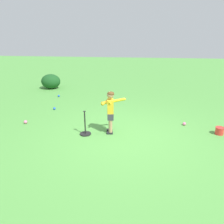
{
  "coord_description": "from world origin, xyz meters",
  "views": [
    {
      "loc": [
        0.28,
        -4.7,
        2.35
      ],
      "look_at": [
        -0.42,
        0.52,
        0.45
      ],
      "focal_mm": 34.1,
      "sensor_mm": 36.0,
      "label": 1
    }
  ],
  "objects": [
    {
      "name": "play_ball_far_left",
      "position": [
        -2.88,
        0.48,
        0.05
      ],
      "size": [
        0.1,
        0.1,
        0.1
      ],
      "primitive_type": "sphere",
      "color": "pink",
      "rests_on": "ground"
    },
    {
      "name": "child_batter",
      "position": [
        -0.42,
        0.23,
        0.65
      ],
      "size": [
        0.61,
        0.32,
        1.08
      ],
      "color": "#232328",
      "rests_on": "ground"
    },
    {
      "name": "play_ball_by_bucket",
      "position": [
        -2.98,
        3.27,
        0.04
      ],
      "size": [
        0.08,
        0.08,
        0.08
      ],
      "primitive_type": "sphere",
      "color": "blue",
      "rests_on": "ground"
    },
    {
      "name": "ground_plane",
      "position": [
        0.0,
        0.0,
        0.0
      ],
      "size": [
        40.0,
        40.0,
        0.0
      ],
      "primitive_type": "plane",
      "color": "#519942"
    },
    {
      "name": "shrub_left_background",
      "position": [
        -3.85,
        4.63,
        0.33
      ],
      "size": [
        0.88,
        0.8,
        0.67
      ],
      "primitive_type": "ellipsoid",
      "color": "#194C1E",
      "rests_on": "ground"
    },
    {
      "name": "play_ball_far_right",
      "position": [
        1.54,
        0.95,
        0.05
      ],
      "size": [
        0.09,
        0.09,
        0.09
      ],
      "primitive_type": "sphere",
      "color": "pink",
      "rests_on": "ground"
    },
    {
      "name": "batting_tee",
      "position": [
        -1.03,
        0.02,
        0.1
      ],
      "size": [
        0.28,
        0.28,
        0.62
      ],
      "color": "black",
      "rests_on": "ground"
    },
    {
      "name": "toy_bucket",
      "position": [
        2.31,
        0.49,
        0.1
      ],
      "size": [
        0.22,
        0.22,
        0.19
      ],
      "color": "red",
      "rests_on": "ground"
    },
    {
      "name": "play_ball_behind_batter",
      "position": [
        -2.53,
        1.73,
        0.04
      ],
      "size": [
        0.09,
        0.09,
        0.09
      ],
      "primitive_type": "sphere",
      "color": "blue",
      "rests_on": "ground"
    }
  ]
}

